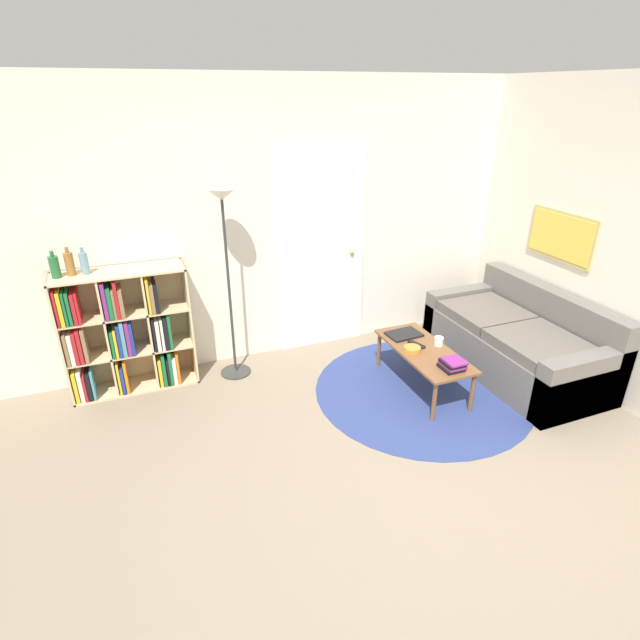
# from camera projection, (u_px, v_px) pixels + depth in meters

# --- Properties ---
(ground_plane) EXTENTS (14.00, 14.00, 0.00)m
(ground_plane) POSITION_uv_depth(u_px,v_px,m) (425.00, 540.00, 3.00)
(ground_plane) COLOR gray
(wall_back) EXTENTS (7.65, 0.11, 2.60)m
(wall_back) POSITION_uv_depth(u_px,v_px,m) (285.00, 226.00, 4.71)
(wall_back) COLOR silver
(wall_back) RESTS_ON ground_plane
(wall_right) EXTENTS (0.08, 5.64, 2.60)m
(wall_right) POSITION_uv_depth(u_px,v_px,m) (587.00, 236.00, 4.35)
(wall_right) COLOR silver
(wall_right) RESTS_ON ground_plane
(rug) EXTENTS (1.91, 1.91, 0.01)m
(rug) POSITION_uv_depth(u_px,v_px,m) (422.00, 390.00, 4.48)
(rug) COLOR navy
(rug) RESTS_ON ground_plane
(bookshelf) EXTENTS (1.06, 0.34, 1.10)m
(bookshelf) POSITION_uv_depth(u_px,v_px,m) (123.00, 334.00, 4.32)
(bookshelf) COLOR beige
(bookshelf) RESTS_ON ground_plane
(floor_lamp) EXTENTS (0.28, 0.28, 1.73)m
(floor_lamp) POSITION_uv_depth(u_px,v_px,m) (225.00, 233.00, 4.19)
(floor_lamp) COLOR #333333
(floor_lamp) RESTS_ON ground_plane
(couch) EXTENTS (0.88, 1.74, 0.77)m
(couch) POSITION_uv_depth(u_px,v_px,m) (519.00, 343.00, 4.74)
(couch) COLOR #66605B
(couch) RESTS_ON ground_plane
(coffee_table) EXTENTS (0.45, 1.03, 0.38)m
(coffee_table) POSITION_uv_depth(u_px,v_px,m) (424.00, 353.00, 4.40)
(coffee_table) COLOR brown
(coffee_table) RESTS_ON ground_plane
(laptop) EXTENTS (0.32, 0.24, 0.02)m
(laptop) POSITION_uv_depth(u_px,v_px,m) (404.00, 334.00, 4.63)
(laptop) COLOR black
(laptop) RESTS_ON coffee_table
(bowl) EXTENTS (0.15, 0.15, 0.04)m
(bowl) POSITION_uv_depth(u_px,v_px,m) (412.00, 349.00, 4.34)
(bowl) COLOR orange
(bowl) RESTS_ON coffee_table
(book_stack_on_table) EXTENTS (0.18, 0.19, 0.09)m
(book_stack_on_table) POSITION_uv_depth(u_px,v_px,m) (452.00, 364.00, 4.06)
(book_stack_on_table) COLOR black
(book_stack_on_table) RESTS_ON coffee_table
(cup) EXTENTS (0.08, 0.08, 0.08)m
(cup) POSITION_uv_depth(u_px,v_px,m) (439.00, 341.00, 4.44)
(cup) COLOR white
(cup) RESTS_ON coffee_table
(remote) EXTENTS (0.10, 0.18, 0.02)m
(remote) POSITION_uv_depth(u_px,v_px,m) (417.00, 344.00, 4.45)
(remote) COLOR black
(remote) RESTS_ON coffee_table
(bottle_left) EXTENTS (0.07, 0.07, 0.22)m
(bottle_left) POSITION_uv_depth(u_px,v_px,m) (55.00, 267.00, 3.92)
(bottle_left) COLOR #236633
(bottle_left) RESTS_ON bookshelf
(bottle_middle) EXTENTS (0.07, 0.07, 0.24)m
(bottle_middle) POSITION_uv_depth(u_px,v_px,m) (70.00, 264.00, 3.97)
(bottle_middle) COLOR olive
(bottle_middle) RESTS_ON bookshelf
(bottle_right) EXTENTS (0.07, 0.07, 0.22)m
(bottle_right) POSITION_uv_depth(u_px,v_px,m) (84.00, 263.00, 4.00)
(bottle_right) COLOR #6B93A3
(bottle_right) RESTS_ON bookshelf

